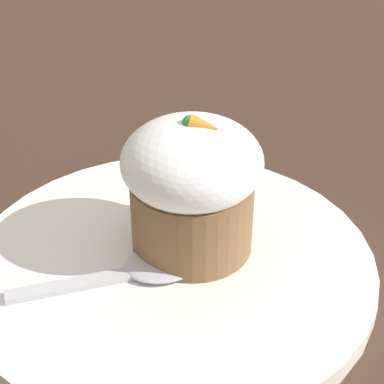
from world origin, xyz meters
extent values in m
plane|color=#3D281E|center=(0.00, 0.00, 0.00)|extent=(4.00, 4.00, 0.00)
cylinder|color=white|center=(0.00, 0.00, 0.01)|extent=(0.26, 0.26, 0.01)
cylinder|color=brown|center=(0.01, 0.02, 0.04)|extent=(0.08, 0.08, 0.05)
ellipsoid|color=white|center=(0.01, 0.02, 0.08)|extent=(0.09, 0.09, 0.05)
cone|color=orange|center=(0.02, 0.02, 0.10)|extent=(0.02, 0.01, 0.01)
sphere|color=green|center=(0.01, 0.02, 0.10)|extent=(0.01, 0.01, 0.01)
cube|color=#B7B7BC|center=(-0.04, -0.05, 0.02)|extent=(0.07, 0.06, 0.00)
ellipsoid|color=#B7B7BC|center=(0.00, -0.01, 0.02)|extent=(0.06, 0.06, 0.01)
camera|label=1|loc=(0.13, -0.29, 0.27)|focal=60.00mm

